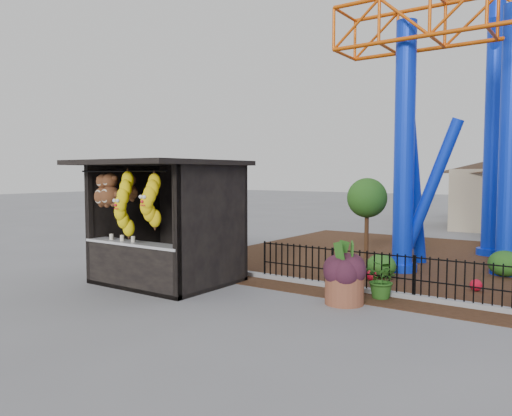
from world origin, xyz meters
The scene contains 7 objects.
ground centered at (0.00, 0.00, 0.00)m, with size 120.00×120.00×0.00m, color slate.
mulch_bed centered at (4.00, 8.00, 0.01)m, with size 18.00×12.00×0.02m, color #331E11.
curb centered at (4.00, 3.00, 0.06)m, with size 18.00×0.18×0.12m, color gray.
prize_booth centered at (-3.01, 0.90, 1.54)m, with size 3.50×3.40×3.12m.
terracotta_planter centered at (1.67, 1.81, 0.31)m, with size 0.83×0.83×0.62m, color brown.
planter_foliage centered at (1.67, 1.81, 0.94)m, with size 0.70×0.70×0.64m, color #311320.
potted_plant centered at (2.19, 2.70, 0.44)m, with size 0.79×0.68×0.88m, color #255017.
Camera 1 is at (6.17, -7.91, 2.80)m, focal length 35.00 mm.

